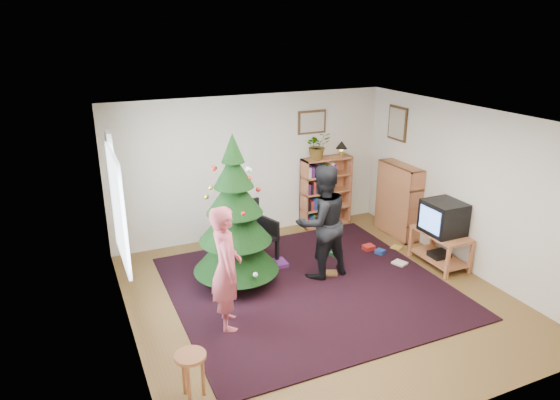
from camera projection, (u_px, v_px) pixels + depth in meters
name	position (u px, v px, depth m)	size (l,w,h in m)	color
floor	(318.00, 297.00, 6.99)	(5.00, 5.00, 0.00)	brown
ceiling	(323.00, 119.00, 6.15)	(5.00, 5.00, 0.00)	white
wall_back	(252.00, 167.00, 8.72)	(5.00, 0.02, 2.50)	silver
wall_front	(455.00, 306.00, 4.42)	(5.00, 0.02, 2.50)	silver
wall_left	(124.00, 246.00, 5.61)	(0.02, 5.00, 2.50)	silver
wall_right	(466.00, 189.00, 7.53)	(0.02, 5.00, 2.50)	silver
rug	(308.00, 286.00, 7.24)	(3.80, 3.60, 0.02)	black
window_pane	(118.00, 208.00, 6.05)	(0.04, 1.20, 1.40)	silver
curtain	(114.00, 191.00, 6.67)	(0.06, 0.35, 1.60)	white
picture_back	(312.00, 122.00, 8.91)	(0.55, 0.03, 0.42)	#4C3319
picture_right	(398.00, 123.00, 8.79)	(0.03, 0.50, 0.60)	#4C3319
christmas_tree	(235.00, 225.00, 7.03)	(1.24, 1.24, 2.25)	#3F2816
bookshelf_back	(326.00, 191.00, 9.32)	(0.95, 0.30, 1.30)	#AF643E
bookshelf_right	(399.00, 200.00, 8.84)	(0.30, 0.95, 1.30)	#AF643E
tv_stand	(440.00, 246.00, 7.82)	(0.51, 0.92, 0.55)	#AF643E
crt_tv	(443.00, 217.00, 7.66)	(0.54, 0.58, 0.50)	black
armchair	(253.00, 230.00, 7.88)	(0.68, 0.69, 0.99)	black
stool	(191.00, 365.00, 4.96)	(0.32, 0.32, 0.53)	#AF643E
person_standing	(226.00, 268.00, 6.06)	(0.59, 0.38, 1.61)	#C04C5B
person_by_chair	(322.00, 222.00, 7.30)	(0.84, 0.65, 1.73)	black
potted_plant	(318.00, 146.00, 8.95)	(0.44, 0.38, 0.49)	gray
table_lamp	(342.00, 146.00, 9.16)	(0.21, 0.21, 0.28)	#A57F33
floor_clutter	(356.00, 257.00, 8.08)	(2.29, 0.95, 0.08)	#A51E19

